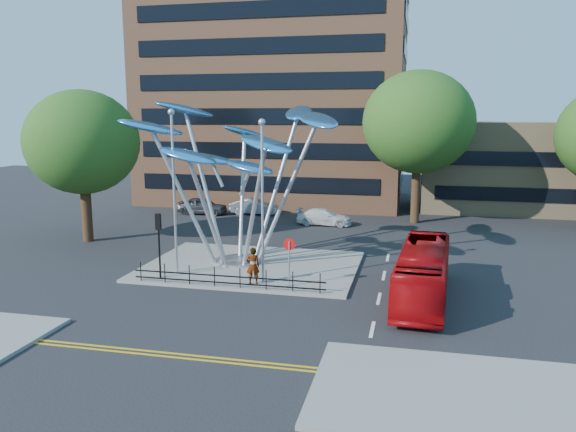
% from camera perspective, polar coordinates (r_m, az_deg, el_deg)
% --- Properties ---
extents(ground, '(120.00, 120.00, 0.00)m').
position_cam_1_polar(ground, '(26.64, -5.33, -8.70)').
color(ground, black).
rests_on(ground, ground).
extents(traffic_island, '(12.00, 9.00, 0.15)m').
position_cam_1_polar(traffic_island, '(32.38, -3.69, -5.09)').
color(traffic_island, slate).
rests_on(traffic_island, ground).
extents(pavement_right, '(12.00, 6.00, 0.15)m').
position_cam_1_polar(pavement_right, '(19.18, 21.45, -17.00)').
color(pavement_right, slate).
rests_on(pavement_right, ground).
extents(double_yellow_near, '(40.00, 0.12, 0.01)m').
position_cam_1_polar(double_yellow_near, '(21.42, -10.49, -13.68)').
color(double_yellow_near, gold).
rests_on(double_yellow_near, ground).
extents(double_yellow_far, '(40.00, 0.12, 0.01)m').
position_cam_1_polar(double_yellow_far, '(21.17, -10.82, -13.99)').
color(double_yellow_far, gold).
rests_on(double_yellow_far, ground).
extents(brick_tower, '(25.00, 15.00, 30.00)m').
position_cam_1_polar(brick_tower, '(57.98, -1.17, 16.56)').
color(brick_tower, '#996142').
rests_on(brick_tower, ground).
extents(low_building_near, '(15.00, 8.00, 8.00)m').
position_cam_1_polar(low_building_near, '(54.69, 21.37, 4.69)').
color(low_building_near, tan).
rests_on(low_building_near, ground).
extents(tree_right, '(8.80, 8.80, 12.11)m').
position_cam_1_polar(tree_right, '(45.91, 13.11, 9.25)').
color(tree_right, black).
rests_on(tree_right, ground).
extents(tree_left, '(7.60, 7.60, 10.32)m').
position_cam_1_polar(tree_left, '(40.46, -20.18, 7.03)').
color(tree_left, black).
rests_on(tree_left, ground).
extents(leaf_sculpture, '(12.72, 9.54, 9.51)m').
position_cam_1_polar(leaf_sculpture, '(32.25, -5.32, 7.08)').
color(leaf_sculpture, '#9EA0A5').
rests_on(leaf_sculpture, traffic_island).
extents(street_lamp_left, '(0.36, 0.36, 8.80)m').
position_cam_1_polar(street_lamp_left, '(30.30, -11.54, 3.84)').
color(street_lamp_left, '#9EA0A5').
rests_on(street_lamp_left, traffic_island).
extents(street_lamp_right, '(0.36, 0.36, 8.30)m').
position_cam_1_polar(street_lamp_right, '(28.15, -2.62, 3.02)').
color(street_lamp_right, '#9EA0A5').
rests_on(street_lamp_right, traffic_island).
extents(traffic_light_island, '(0.28, 0.18, 3.42)m').
position_cam_1_polar(traffic_light_island, '(30.04, -13.01, -1.57)').
color(traffic_light_island, black).
rests_on(traffic_light_island, traffic_island).
extents(no_entry_sign_island, '(0.60, 0.10, 2.45)m').
position_cam_1_polar(no_entry_sign_island, '(27.94, 0.14, -3.87)').
color(no_entry_sign_island, '#9EA0A5').
rests_on(no_entry_sign_island, traffic_island).
extents(pedestrian_railing_front, '(10.00, 0.06, 1.00)m').
position_cam_1_polar(pedestrian_railing_front, '(28.32, -6.20, -6.39)').
color(pedestrian_railing_front, black).
rests_on(pedestrian_railing_front, traffic_island).
extents(red_bus, '(2.78, 9.40, 2.58)m').
position_cam_1_polar(red_bus, '(27.32, 13.57, -5.63)').
color(red_bus, '#99070A').
rests_on(red_bus, ground).
extents(pedestrian, '(0.81, 0.67, 1.89)m').
position_cam_1_polar(pedestrian, '(28.57, -3.59, -5.06)').
color(pedestrian, gray).
rests_on(pedestrian, traffic_island).
extents(parked_car_left, '(4.37, 1.80, 1.48)m').
position_cam_1_polar(parked_car_left, '(49.88, -8.68, 1.04)').
color(parked_car_left, '#38393E').
rests_on(parked_car_left, ground).
extents(parked_car_mid, '(4.24, 1.60, 1.38)m').
position_cam_1_polar(parked_car_mid, '(49.24, -3.44, 0.96)').
color(parked_car_mid, '#929399').
rests_on(parked_car_mid, ground).
extents(parked_car_right, '(4.41, 1.84, 1.27)m').
position_cam_1_polar(parked_car_right, '(44.55, 3.72, -0.11)').
color(parked_car_right, silver).
rests_on(parked_car_right, ground).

